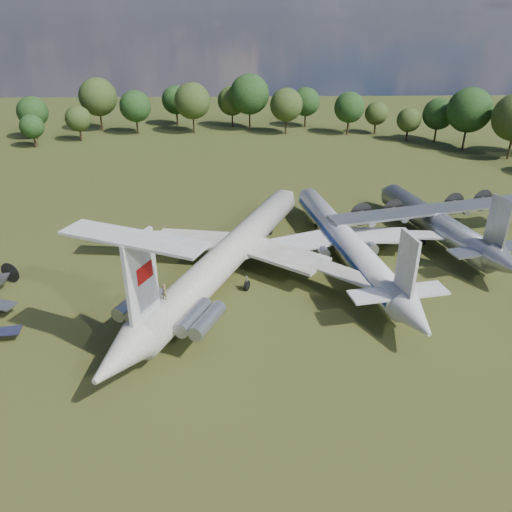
{
  "coord_description": "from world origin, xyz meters",
  "views": [
    {
      "loc": [
        3.85,
        -58.43,
        32.94
      ],
      "look_at": [
        5.39,
        -3.04,
        5.0
      ],
      "focal_mm": 35.0,
      "sensor_mm": 36.0,
      "label": 1
    }
  ],
  "objects_px": {
    "an12_transport": "(434,226)",
    "tu104_jet": "(345,245)",
    "person_on_il62": "(164,292)",
    "il62_airliner": "(230,259)"
  },
  "relations": [
    {
      "from": "an12_transport",
      "to": "tu104_jet",
      "type": "bearing_deg",
      "value": -170.79
    },
    {
      "from": "person_on_il62",
      "to": "tu104_jet",
      "type": "bearing_deg",
      "value": -113.87
    },
    {
      "from": "person_on_il62",
      "to": "il62_airliner",
      "type": "bearing_deg",
      "value": -87.54
    },
    {
      "from": "il62_airliner",
      "to": "person_on_il62",
      "type": "distance_m",
      "value": 16.35
    },
    {
      "from": "il62_airliner",
      "to": "an12_transport",
      "type": "relative_size",
      "value": 1.54
    },
    {
      "from": "an12_transport",
      "to": "person_on_il62",
      "type": "xyz_separation_m",
      "value": [
        -37.7,
        -25.56,
        4.09
      ]
    },
    {
      "from": "tu104_jet",
      "to": "an12_transport",
      "type": "xyz_separation_m",
      "value": [
        15.06,
        6.57,
        0.01
      ]
    },
    {
      "from": "il62_airliner",
      "to": "person_on_il62",
      "type": "height_order",
      "value": "person_on_il62"
    },
    {
      "from": "il62_airliner",
      "to": "an12_transport",
      "type": "xyz_separation_m",
      "value": [
        31.3,
        10.97,
        -0.36
      ]
    },
    {
      "from": "il62_airliner",
      "to": "tu104_jet",
      "type": "height_order",
      "value": "il62_airliner"
    }
  ]
}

